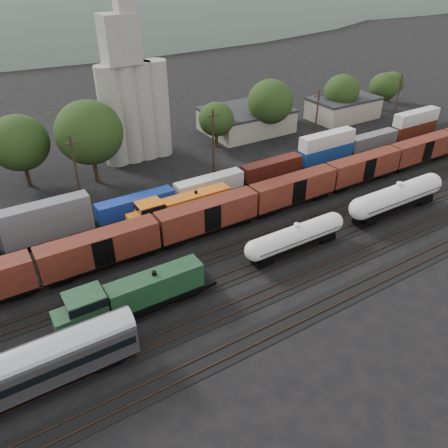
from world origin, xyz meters
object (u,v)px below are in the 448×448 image
green_locomotive (128,297)px  orange_locomotive (178,208)px  tank_car_a (296,237)px  grain_silo (133,101)px

green_locomotive → orange_locomotive: 20.18m
green_locomotive → tank_car_a: (23.27, -0.00, -0.25)m
tank_car_a → orange_locomotive: bearing=123.1°
green_locomotive → orange_locomotive: bearing=48.0°
green_locomotive → grain_silo: 45.52m
green_locomotive → tank_car_a: size_ratio=1.15×
green_locomotive → grain_silo: grain_silo is taller
tank_car_a → grain_silo: size_ratio=0.55×
grain_silo → tank_car_a: bearing=-82.5°
green_locomotive → orange_locomotive: (13.50, 15.00, -0.22)m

